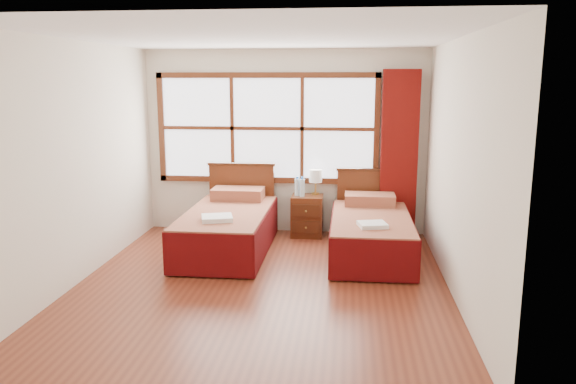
# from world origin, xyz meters

# --- Properties ---
(floor) EXTENTS (4.50, 4.50, 0.00)m
(floor) POSITION_xyz_m (0.00, 0.00, 0.00)
(floor) COLOR brown
(floor) RESTS_ON ground
(ceiling) EXTENTS (4.50, 4.50, 0.00)m
(ceiling) POSITION_xyz_m (0.00, 0.00, 2.60)
(ceiling) COLOR white
(ceiling) RESTS_ON wall_back
(wall_back) EXTENTS (4.00, 0.00, 4.00)m
(wall_back) POSITION_xyz_m (0.00, 2.25, 1.30)
(wall_back) COLOR silver
(wall_back) RESTS_ON floor
(wall_left) EXTENTS (0.00, 4.50, 4.50)m
(wall_left) POSITION_xyz_m (-2.00, 0.00, 1.30)
(wall_left) COLOR silver
(wall_left) RESTS_ON floor
(wall_right) EXTENTS (0.00, 4.50, 4.50)m
(wall_right) POSITION_xyz_m (2.00, 0.00, 1.30)
(wall_right) COLOR silver
(wall_right) RESTS_ON floor
(window) EXTENTS (3.16, 0.06, 1.56)m
(window) POSITION_xyz_m (-0.25, 2.21, 1.50)
(window) COLOR white
(window) RESTS_ON wall_back
(curtain) EXTENTS (0.50, 0.16, 2.30)m
(curtain) POSITION_xyz_m (1.60, 2.11, 1.17)
(curtain) COLOR #670D0A
(curtain) RESTS_ON wall_back
(bed_left) EXTENTS (1.04, 2.06, 1.01)m
(bed_left) POSITION_xyz_m (-0.62, 1.20, 0.31)
(bed_left) COLOR #411E0D
(bed_left) RESTS_ON floor
(bed_right) EXTENTS (0.99, 2.01, 0.96)m
(bed_right) POSITION_xyz_m (1.21, 1.20, 0.29)
(bed_right) COLOR #411E0D
(bed_right) RESTS_ON floor
(nightstand) EXTENTS (0.44, 0.43, 0.58)m
(nightstand) POSITION_xyz_m (0.34, 1.99, 0.29)
(nightstand) COLOR #572713
(nightstand) RESTS_ON floor
(towels_left) EXTENTS (0.43, 0.40, 0.06)m
(towels_left) POSITION_xyz_m (-0.63, 0.65, 0.57)
(towels_left) COLOR white
(towels_left) RESTS_ON bed_left
(towels_right) EXTENTS (0.37, 0.34, 0.05)m
(towels_right) POSITION_xyz_m (1.20, 0.65, 0.54)
(towels_right) COLOR white
(towels_right) RESTS_ON bed_right
(lamp) EXTENTS (0.18, 0.18, 0.36)m
(lamp) POSITION_xyz_m (0.45, 2.12, 0.83)
(lamp) COLOR #BB8F3C
(lamp) RESTS_ON nightstand
(bottle_near) EXTENTS (0.07, 0.07, 0.27)m
(bottle_near) POSITION_xyz_m (0.20, 1.98, 0.71)
(bottle_near) COLOR #BCDFF2
(bottle_near) RESTS_ON nightstand
(bottle_far) EXTENTS (0.07, 0.07, 0.28)m
(bottle_far) POSITION_xyz_m (0.27, 1.94, 0.71)
(bottle_far) COLOR #BCDFF2
(bottle_far) RESTS_ON nightstand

